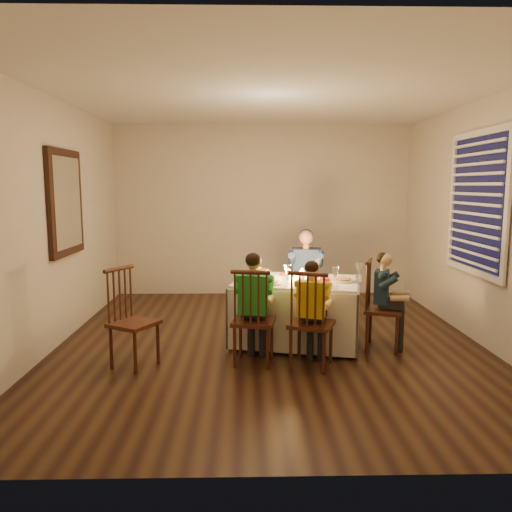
{
  "coord_description": "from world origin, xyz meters",
  "views": [
    {
      "loc": [
        -0.26,
        -5.2,
        1.69
      ],
      "look_at": [
        -0.14,
        0.15,
        0.93
      ],
      "focal_mm": 35.0,
      "sensor_mm": 36.0,
      "label": 1
    }
  ],
  "objects_px": {
    "child_yellow": "(311,367)",
    "child_teal": "(382,349)",
    "chair_extra": "(136,366)",
    "child_green": "(254,363)",
    "chair_near_right": "(311,367)",
    "adult": "(305,324)",
    "chair_near_left": "(254,363)",
    "chair_adult": "(305,324)",
    "chair_end": "(382,349)",
    "dining_table": "(297,298)",
    "serving_bowl": "(262,273)"
  },
  "relations": [
    {
      "from": "child_yellow",
      "to": "child_teal",
      "type": "distance_m",
      "value": 0.96
    },
    {
      "from": "chair_extra",
      "to": "child_green",
      "type": "relative_size",
      "value": 0.87
    },
    {
      "from": "chair_near_right",
      "to": "adult",
      "type": "height_order",
      "value": "adult"
    },
    {
      "from": "chair_near_left",
      "to": "chair_extra",
      "type": "bearing_deg",
      "value": 13.05
    },
    {
      "from": "chair_adult",
      "to": "child_teal",
      "type": "xyz_separation_m",
      "value": [
        0.7,
        -0.95,
        0.0
      ]
    },
    {
      "from": "chair_end",
      "to": "dining_table",
      "type": "bearing_deg",
      "value": 94.88
    },
    {
      "from": "chair_adult",
      "to": "adult",
      "type": "height_order",
      "value": "adult"
    },
    {
      "from": "child_green",
      "to": "chair_near_left",
      "type": "bearing_deg",
      "value": 10.4
    },
    {
      "from": "child_yellow",
      "to": "serving_bowl",
      "type": "relative_size",
      "value": 5.28
    },
    {
      "from": "child_yellow",
      "to": "dining_table",
      "type": "bearing_deg",
      "value": -63.84
    },
    {
      "from": "chair_end",
      "to": "child_teal",
      "type": "xyz_separation_m",
      "value": [
        0.0,
        -0.0,
        0.0
      ]
    },
    {
      "from": "child_green",
      "to": "child_yellow",
      "type": "distance_m",
      "value": 0.55
    },
    {
      "from": "chair_end",
      "to": "adult",
      "type": "bearing_deg",
      "value": 56.42
    },
    {
      "from": "chair_near_left",
      "to": "child_green",
      "type": "relative_size",
      "value": 0.87
    },
    {
      "from": "chair_near_right",
      "to": "serving_bowl",
      "type": "height_order",
      "value": "serving_bowl"
    },
    {
      "from": "chair_extra",
      "to": "adult",
      "type": "distance_m",
      "value": 2.26
    },
    {
      "from": "child_teal",
      "to": "dining_table",
      "type": "bearing_deg",
      "value": 94.88
    },
    {
      "from": "chair_near_left",
      "to": "child_yellow",
      "type": "bearing_deg",
      "value": 179.1
    },
    {
      "from": "chair_near_right",
      "to": "adult",
      "type": "xyz_separation_m",
      "value": [
        0.12,
        1.46,
        0.0
      ]
    },
    {
      "from": "chair_near_left",
      "to": "child_green",
      "type": "xyz_separation_m",
      "value": [
        0.0,
        0.0,
        0.0
      ]
    },
    {
      "from": "chair_extra",
      "to": "dining_table",
      "type": "bearing_deg",
      "value": -36.12
    },
    {
      "from": "serving_bowl",
      "to": "chair_end",
      "type": "bearing_deg",
      "value": -23.87
    },
    {
      "from": "chair_adult",
      "to": "chair_end",
      "type": "xyz_separation_m",
      "value": [
        0.7,
        -0.95,
        0.0
      ]
    },
    {
      "from": "adult",
      "to": "child_teal",
      "type": "relative_size",
      "value": 1.15
    },
    {
      "from": "chair_adult",
      "to": "child_green",
      "type": "height_order",
      "value": "child_green"
    },
    {
      "from": "child_yellow",
      "to": "serving_bowl",
      "type": "bearing_deg",
      "value": -46.72
    },
    {
      "from": "chair_extra",
      "to": "child_yellow",
      "type": "xyz_separation_m",
      "value": [
        1.65,
        -0.06,
        0.0
      ]
    },
    {
      "from": "child_green",
      "to": "child_teal",
      "type": "bearing_deg",
      "value": -152.98
    },
    {
      "from": "chair_near_right",
      "to": "chair_end",
      "type": "bearing_deg",
      "value": -126.4
    },
    {
      "from": "chair_end",
      "to": "adult",
      "type": "height_order",
      "value": "adult"
    },
    {
      "from": "dining_table",
      "to": "adult",
      "type": "height_order",
      "value": "dining_table"
    },
    {
      "from": "child_green",
      "to": "chair_end",
      "type": "bearing_deg",
      "value": -152.98
    },
    {
      "from": "chair_end",
      "to": "child_yellow",
      "type": "distance_m",
      "value": 0.96
    },
    {
      "from": "chair_near_right",
      "to": "chair_extra",
      "type": "distance_m",
      "value": 1.65
    },
    {
      "from": "dining_table",
      "to": "chair_near_right",
      "type": "relative_size",
      "value": 1.61
    },
    {
      "from": "chair_adult",
      "to": "chair_extra",
      "type": "relative_size",
      "value": 1.0
    },
    {
      "from": "dining_table",
      "to": "child_green",
      "type": "height_order",
      "value": "dining_table"
    },
    {
      "from": "adult",
      "to": "child_green",
      "type": "distance_m",
      "value": 1.5
    },
    {
      "from": "dining_table",
      "to": "serving_bowl",
      "type": "bearing_deg",
      "value": 153.13
    },
    {
      "from": "adult",
      "to": "dining_table",
      "type": "bearing_deg",
      "value": -95.94
    },
    {
      "from": "child_green",
      "to": "dining_table",
      "type": "bearing_deg",
      "value": -116.01
    },
    {
      "from": "chair_extra",
      "to": "child_teal",
      "type": "xyz_separation_m",
      "value": [
        2.47,
        0.45,
        0.0
      ]
    },
    {
      "from": "child_yellow",
      "to": "child_green",
      "type": "bearing_deg",
      "value": 10.27
    },
    {
      "from": "child_yellow",
      "to": "child_teal",
      "type": "height_order",
      "value": "same"
    },
    {
      "from": "child_yellow",
      "to": "adult",
      "type": "bearing_deg",
      "value": -73.11
    },
    {
      "from": "child_yellow",
      "to": "child_teal",
      "type": "relative_size",
      "value": 1.0
    },
    {
      "from": "chair_adult",
      "to": "adult",
      "type": "distance_m",
      "value": 0.0
    },
    {
      "from": "dining_table",
      "to": "child_teal",
      "type": "xyz_separation_m",
      "value": [
        0.88,
        -0.24,
        -0.49
      ]
    },
    {
      "from": "dining_table",
      "to": "adult",
      "type": "distance_m",
      "value": 0.88
    },
    {
      "from": "chair_end",
      "to": "child_yellow",
      "type": "relative_size",
      "value": 0.92
    }
  ]
}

